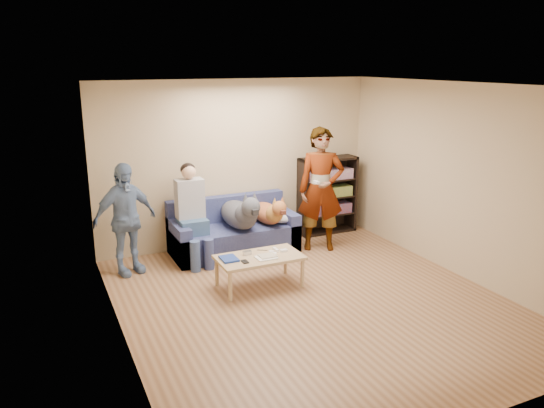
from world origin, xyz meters
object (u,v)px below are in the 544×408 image
sofa (233,234)px  dog_gray (241,214)px  bookshelf (327,194)px  person_seated (192,210)px  notebook_blue (229,259)px  person_standing_left (125,219)px  person_standing_right (321,190)px  camera_silver (247,253)px  coffee_table (259,259)px  dog_tan (269,213)px

sofa → dog_gray: size_ratio=1.50×
dog_gray → bookshelf: 1.81m
bookshelf → person_seated: bearing=-171.7°
notebook_blue → bookshelf: bookshelf is taller
person_standing_left → dog_gray: (1.68, -0.02, -0.12)m
sofa → dog_gray: bearing=-77.3°
person_standing_right → person_standing_left: size_ratio=1.22×
person_standing_left → sofa: (1.63, 0.20, -0.50)m
camera_silver → coffee_table: size_ratio=0.10×
camera_silver → coffee_table: (0.12, -0.12, -0.07)m
person_standing_left → coffee_table: person_standing_left is taller
camera_silver → sofa: 1.31m
camera_silver → bookshelf: bearing=35.9°
person_standing_left → dog_gray: 1.69m
notebook_blue → dog_tan: (1.08, 1.15, 0.18)m
dog_tan → coffee_table: bearing=-119.6°
notebook_blue → camera_silver: camera_silver is taller
camera_silver → dog_gray: (0.33, 1.05, 0.21)m
bookshelf → dog_tan: bearing=-161.5°
dog_gray → person_standing_left: bearing=179.5°
person_standing_left → notebook_blue: size_ratio=5.99×
dog_tan → camera_silver: bearing=-126.6°
coffee_table → notebook_blue: bearing=172.9°
camera_silver → coffee_table: bearing=-45.0°
person_standing_right → notebook_blue: (-1.84, -0.89, -0.52)m
notebook_blue → coffee_table: notebook_blue is taller
notebook_blue → bookshelf: bearing=33.7°
person_standing_right → bookshelf: size_ratio=1.47×
person_standing_left → sofa: 1.72m
camera_silver → notebook_blue: bearing=-166.0°
person_standing_right → person_seated: 1.99m
coffee_table → camera_silver: bearing=135.0°
camera_silver → dog_gray: size_ratio=0.09×
person_seated → notebook_blue: bearing=-84.8°
dog_gray → person_seated: bearing=172.6°
person_standing_left → camera_silver: size_ratio=14.17×
bookshelf → sofa: bearing=-172.6°
dog_tan → bookshelf: size_ratio=0.88×
person_standing_left → coffee_table: size_ratio=1.42×
camera_silver → person_seated: 1.25m
dog_tan → person_seated: bearing=176.8°
notebook_blue → sofa: 1.46m
dog_tan → coffee_table: dog_tan is taller
person_standing_right → notebook_blue: 2.11m
person_seated → person_standing_left: bearing=-175.4°
coffee_table → person_standing_left: bearing=141.2°
person_seated → dog_gray: 0.73m
sofa → camera_silver: bearing=-102.3°
notebook_blue → person_standing_right: bearing=25.8°
camera_silver → sofa: bearing=77.7°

